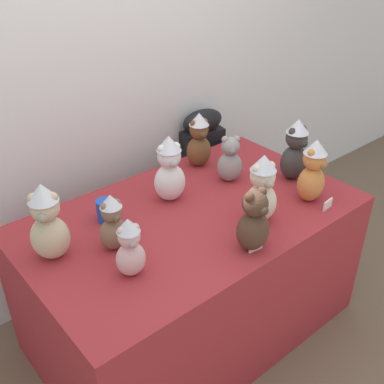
{
  "coord_description": "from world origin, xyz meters",
  "views": [
    {
      "loc": [
        -1.21,
        -1.19,
        2.03
      ],
      "look_at": [
        0.0,
        0.25,
        0.89
      ],
      "focal_mm": 43.69,
      "sensor_mm": 36.0,
      "label": 1
    }
  ],
  "objects_px": {
    "teddy_bear_snow": "(170,169)",
    "teddy_bear_mocha": "(113,223)",
    "teddy_bear_ginger": "(313,171)",
    "teddy_bear_cocoa": "(254,222)",
    "teddy_bear_sand": "(48,223)",
    "instrument_case": "(202,176)",
    "teddy_bear_ash": "(230,160)",
    "teddy_bear_cream": "(262,190)",
    "teddy_bear_chestnut": "(199,140)",
    "teddy_bear_charcoal": "(295,150)",
    "teddy_bear_blush": "(130,248)",
    "display_table": "(192,273)",
    "party_cup_blue": "(105,211)"
  },
  "relations": [
    {
      "from": "teddy_bear_snow",
      "to": "teddy_bear_mocha",
      "type": "distance_m",
      "value": 0.46
    },
    {
      "from": "teddy_bear_ginger",
      "to": "teddy_bear_cocoa",
      "type": "relative_size",
      "value": 1.13
    },
    {
      "from": "teddy_bear_snow",
      "to": "teddy_bear_sand",
      "type": "distance_m",
      "value": 0.66
    },
    {
      "from": "instrument_case",
      "to": "teddy_bear_ash",
      "type": "bearing_deg",
      "value": -107.49
    },
    {
      "from": "teddy_bear_cocoa",
      "to": "teddy_bear_sand",
      "type": "bearing_deg",
      "value": 147.53
    },
    {
      "from": "instrument_case",
      "to": "teddy_bear_ash",
      "type": "relative_size",
      "value": 3.68
    },
    {
      "from": "teddy_bear_snow",
      "to": "teddy_bear_cocoa",
      "type": "height_order",
      "value": "teddy_bear_snow"
    },
    {
      "from": "teddy_bear_snow",
      "to": "teddy_bear_cream",
      "type": "relative_size",
      "value": 1.01
    },
    {
      "from": "teddy_bear_ginger",
      "to": "teddy_bear_chestnut",
      "type": "bearing_deg",
      "value": 101.71
    },
    {
      "from": "teddy_bear_ash",
      "to": "teddy_bear_charcoal",
      "type": "bearing_deg",
      "value": -2.71
    },
    {
      "from": "teddy_bear_ginger",
      "to": "teddy_bear_blush",
      "type": "bearing_deg",
      "value": 169.57
    },
    {
      "from": "teddy_bear_snow",
      "to": "teddy_bear_sand",
      "type": "bearing_deg",
      "value": -161.56
    },
    {
      "from": "teddy_bear_mocha",
      "to": "teddy_bear_cream",
      "type": "xyz_separation_m",
      "value": [
        0.63,
        -0.26,
        0.04
      ]
    },
    {
      "from": "teddy_bear_snow",
      "to": "teddy_bear_mocha",
      "type": "height_order",
      "value": "teddy_bear_snow"
    },
    {
      "from": "teddy_bear_cream",
      "to": "teddy_bear_sand",
      "type": "bearing_deg",
      "value": 171.56
    },
    {
      "from": "teddy_bear_blush",
      "to": "teddy_bear_snow",
      "type": "relative_size",
      "value": 0.76
    },
    {
      "from": "teddy_bear_sand",
      "to": "teddy_bear_chestnut",
      "type": "distance_m",
      "value": 1.04
    },
    {
      "from": "teddy_bear_blush",
      "to": "teddy_bear_ginger",
      "type": "bearing_deg",
      "value": 7.74
    },
    {
      "from": "display_table",
      "to": "teddy_bear_snow",
      "type": "xyz_separation_m",
      "value": [
        0.0,
        0.17,
        0.55
      ]
    },
    {
      "from": "teddy_bear_ginger",
      "to": "teddy_bear_mocha",
      "type": "relative_size",
      "value": 1.24
    },
    {
      "from": "teddy_bear_cocoa",
      "to": "party_cup_blue",
      "type": "relative_size",
      "value": 2.67
    },
    {
      "from": "display_table",
      "to": "teddy_bear_charcoal",
      "type": "distance_m",
      "value": 0.85
    },
    {
      "from": "teddy_bear_blush",
      "to": "teddy_bear_cocoa",
      "type": "bearing_deg",
      "value": -7.99
    },
    {
      "from": "teddy_bear_ash",
      "to": "teddy_bear_sand",
      "type": "height_order",
      "value": "teddy_bear_sand"
    },
    {
      "from": "display_table",
      "to": "teddy_bear_mocha",
      "type": "distance_m",
      "value": 0.67
    },
    {
      "from": "teddy_bear_mocha",
      "to": "party_cup_blue",
      "type": "distance_m",
      "value": 0.23
    },
    {
      "from": "teddy_bear_charcoal",
      "to": "teddy_bear_cocoa",
      "type": "relative_size",
      "value": 1.17
    },
    {
      "from": "teddy_bear_chestnut",
      "to": "teddy_bear_charcoal",
      "type": "bearing_deg",
      "value": -44.79
    },
    {
      "from": "instrument_case",
      "to": "teddy_bear_ash",
      "type": "distance_m",
      "value": 0.69
    },
    {
      "from": "teddy_bear_sand",
      "to": "teddy_bear_cream",
      "type": "relative_size",
      "value": 1.03
    },
    {
      "from": "teddy_bear_charcoal",
      "to": "party_cup_blue",
      "type": "bearing_deg",
      "value": 168.59
    },
    {
      "from": "instrument_case",
      "to": "party_cup_blue",
      "type": "xyz_separation_m",
      "value": [
        -0.96,
        -0.4,
        0.33
      ]
    },
    {
      "from": "teddy_bear_blush",
      "to": "teddy_bear_mocha",
      "type": "relative_size",
      "value": 0.99
    },
    {
      "from": "teddy_bear_blush",
      "to": "teddy_bear_mocha",
      "type": "height_order",
      "value": "teddy_bear_mocha"
    },
    {
      "from": "instrument_case",
      "to": "teddy_bear_snow",
      "type": "relative_size",
      "value": 2.75
    },
    {
      "from": "teddy_bear_charcoal",
      "to": "teddy_bear_cocoa",
      "type": "bearing_deg",
      "value": -149.58
    },
    {
      "from": "display_table",
      "to": "party_cup_blue",
      "type": "xyz_separation_m",
      "value": [
        -0.35,
        0.22,
        0.44
      ]
    },
    {
      "from": "teddy_bear_charcoal",
      "to": "teddy_bear_snow",
      "type": "bearing_deg",
      "value": 163.68
    },
    {
      "from": "teddy_bear_cocoa",
      "to": "teddy_bear_ginger",
      "type": "bearing_deg",
      "value": 13.68
    },
    {
      "from": "teddy_bear_charcoal",
      "to": "teddy_bear_sand",
      "type": "bearing_deg",
      "value": 176.24
    },
    {
      "from": "instrument_case",
      "to": "party_cup_blue",
      "type": "height_order",
      "value": "instrument_case"
    },
    {
      "from": "instrument_case",
      "to": "teddy_bear_ash",
      "type": "xyz_separation_m",
      "value": [
        -0.24,
        -0.5,
        0.4
      ]
    },
    {
      "from": "teddy_bear_sand",
      "to": "display_table",
      "type": "bearing_deg",
      "value": 23.46
    },
    {
      "from": "display_table",
      "to": "teddy_bear_mocha",
      "type": "height_order",
      "value": "teddy_bear_mocha"
    },
    {
      "from": "teddy_bear_blush",
      "to": "teddy_bear_cocoa",
      "type": "xyz_separation_m",
      "value": [
        0.49,
        -0.2,
        0.01
      ]
    },
    {
      "from": "teddy_bear_ginger",
      "to": "teddy_bear_charcoal",
      "type": "relative_size",
      "value": 0.97
    },
    {
      "from": "teddy_bear_charcoal",
      "to": "teddy_bear_sand",
      "type": "height_order",
      "value": "teddy_bear_sand"
    },
    {
      "from": "party_cup_blue",
      "to": "teddy_bear_ginger",
      "type": "bearing_deg",
      "value": -29.42
    },
    {
      "from": "teddy_bear_ginger",
      "to": "teddy_bear_snow",
      "type": "bearing_deg",
      "value": 135.15
    },
    {
      "from": "teddy_bear_snow",
      "to": "party_cup_blue",
      "type": "relative_size",
      "value": 3.18
    }
  ]
}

